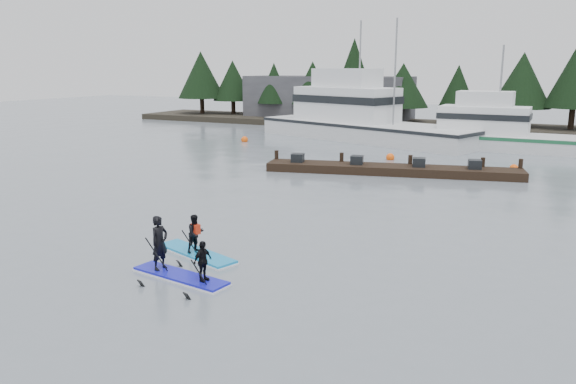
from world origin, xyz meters
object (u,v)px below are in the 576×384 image
at_px(fishing_boat_medium, 500,141).
at_px(paddleboard_duo, 177,258).
at_px(fishing_boat_large, 362,129).
at_px(floating_dock, 392,170).
at_px(paddleboard_solo, 196,243).

height_order(fishing_boat_medium, paddleboard_duo, fishing_boat_medium).
distance_m(fishing_boat_large, fishing_boat_medium, 11.29).
bearing_deg(floating_dock, fishing_boat_medium, 58.56).
bearing_deg(paddleboard_solo, fishing_boat_medium, 97.01).
bearing_deg(paddleboard_solo, floating_dock, 102.76).
xyz_separation_m(fishing_boat_large, paddleboard_duo, (5.80, -32.96, -0.25)).
relative_size(paddleboard_solo, paddleboard_duo, 1.03).
relative_size(floating_dock, paddleboard_solo, 4.29).
distance_m(fishing_boat_medium, paddleboard_solo, 30.60).
bearing_deg(paddleboard_duo, floating_dock, 95.00).
relative_size(fishing_boat_medium, paddleboard_solo, 4.22).
bearing_deg(paddleboard_solo, paddleboard_duo, -51.91).
xyz_separation_m(fishing_boat_medium, paddleboard_solo, (-6.09, -29.99, -0.16)).
bearing_deg(fishing_boat_medium, paddleboard_duo, -99.25).
height_order(fishing_boat_large, fishing_boat_medium, fishing_boat_large).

